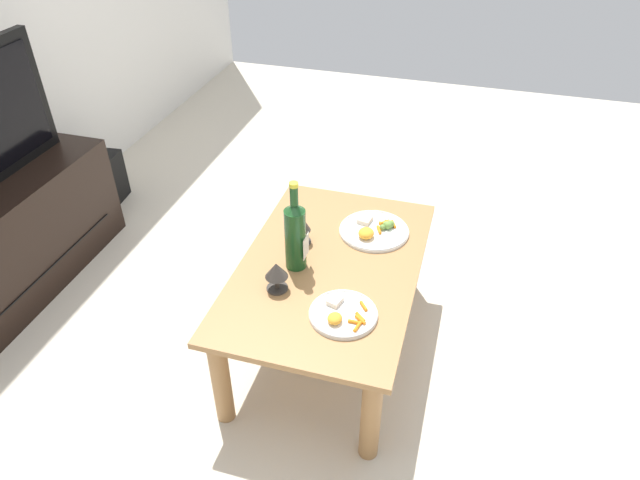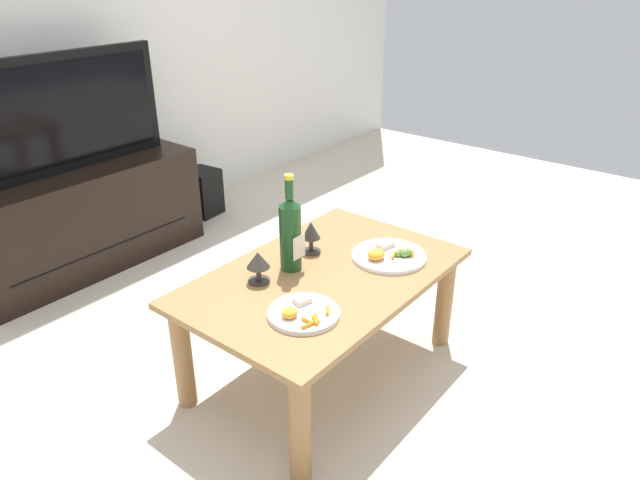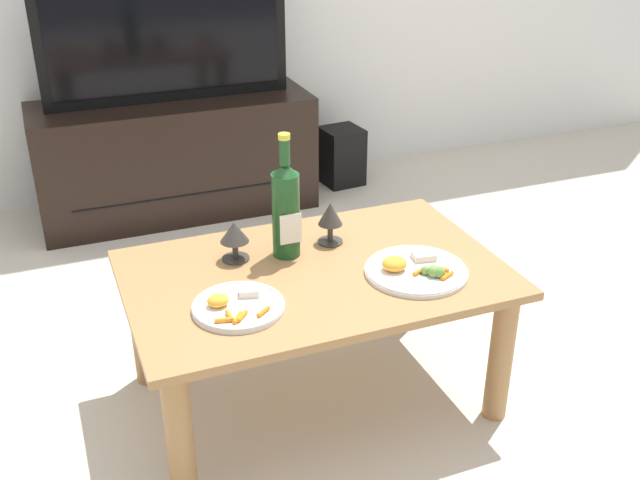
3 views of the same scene
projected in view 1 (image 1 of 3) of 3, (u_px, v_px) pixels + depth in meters
name	position (u px, v px, depth m)	size (l,w,h in m)	color
ground_plane	(329.00, 344.00, 2.47)	(6.40, 6.40, 0.00)	beige
dining_table	(329.00, 281.00, 2.26)	(1.06, 0.68, 0.44)	#9E7042
floor_speaker	(104.00, 177.00, 3.33)	(0.19, 0.19, 0.29)	black
wine_bottle	(295.00, 234.00, 2.11)	(0.08, 0.08, 0.37)	#19471E
goblet_left	(276.00, 272.00, 2.05)	(0.08, 0.08, 0.12)	#38332D
goblet_right	(302.00, 225.00, 2.27)	(0.08, 0.08, 0.13)	#38332D
dinner_plate_left	(343.00, 314.00, 1.97)	(0.24, 0.24, 0.04)	white
dinner_plate_right	(374.00, 230.00, 2.37)	(0.29, 0.29, 0.05)	white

